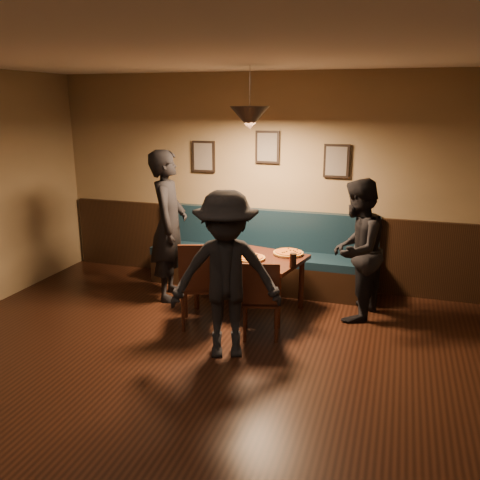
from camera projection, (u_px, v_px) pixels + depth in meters
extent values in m
plane|color=black|center=(150.00, 427.00, 3.88)|extent=(7.00, 7.00, 0.00)
plane|color=silver|center=(129.00, 39.00, 3.14)|extent=(7.00, 7.00, 0.00)
plane|color=#8C704F|center=(268.00, 181.00, 6.73)|extent=(6.00, 0.00, 6.00)
cube|color=black|center=(266.00, 246.00, 6.94)|extent=(5.88, 0.06, 1.00)
cube|color=black|center=(204.00, 156.00, 6.88)|extent=(0.32, 0.04, 0.42)
cube|color=black|center=(268.00, 147.00, 6.58)|extent=(0.32, 0.04, 0.42)
cube|color=black|center=(336.00, 161.00, 6.36)|extent=(0.32, 0.04, 0.42)
cone|color=black|center=(250.00, 118.00, 5.53)|extent=(0.44, 0.44, 0.25)
cube|color=black|center=(249.00, 282.00, 6.04)|extent=(1.39, 1.05, 0.67)
imported|color=black|center=(169.00, 226.00, 6.25)|extent=(0.61, 0.77, 1.87)
imported|color=black|center=(356.00, 250.00, 5.66)|extent=(0.78, 0.91, 1.62)
imported|color=black|center=(226.00, 275.00, 4.80)|extent=(1.21, 0.94, 1.65)
cylinder|color=orange|center=(220.00, 247.00, 6.22)|extent=(0.44, 0.44, 0.04)
cylinder|color=#C96325|center=(250.00, 258.00, 5.80)|extent=(0.41, 0.41, 0.04)
cylinder|color=orange|center=(288.00, 253.00, 5.99)|extent=(0.45, 0.45, 0.04)
cylinder|color=black|center=(293.00, 261.00, 5.50)|extent=(0.09, 0.09, 0.16)
cylinder|color=#890D04|center=(291.00, 257.00, 5.70)|extent=(0.03, 0.03, 0.12)
cube|color=#1F7530|center=(213.00, 246.00, 6.34)|extent=(0.18, 0.18, 0.01)
cube|color=#1B652D|center=(199.00, 258.00, 5.87)|extent=(0.15, 0.15, 0.01)
cube|color=silver|center=(243.00, 265.00, 5.60)|extent=(0.18, 0.06, 0.00)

